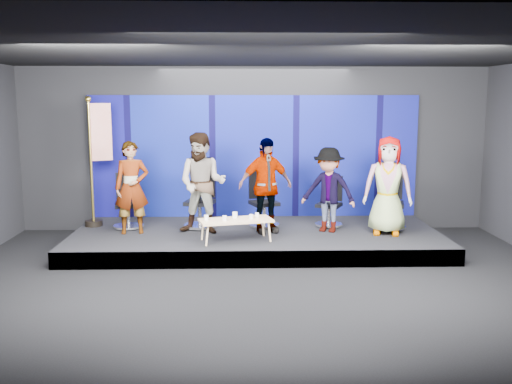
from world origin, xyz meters
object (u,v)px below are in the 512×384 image
(chair_e, at_px, (390,209))
(coffee_table, at_px, (236,221))
(mug_d, at_px, (251,217))
(flag_stand, at_px, (98,158))
(panelist_d, at_px, (328,190))
(mug_c, at_px, (235,215))
(mug_a, at_px, (206,218))
(chair_b, at_px, (201,208))
(panelist_a, at_px, (132,188))
(panelist_e, at_px, (388,186))
(panelist_b, at_px, (202,183))
(chair_d, at_px, (330,210))
(mug_e, at_px, (257,215))
(chair_c, at_px, (263,208))
(chair_a, at_px, (128,210))
(mug_b, at_px, (224,218))
(panelist_c, at_px, (265,185))

(chair_e, relative_size, coffee_table, 0.82)
(mug_d, relative_size, flag_stand, 0.03)
(panelist_d, bearing_deg, mug_c, -136.77)
(mug_a, bearing_deg, mug_d, 5.36)
(chair_b, height_order, mug_d, chair_b)
(mug_a, xyz_separation_m, flag_stand, (-2.22, 1.43, 0.92))
(panelist_a, distance_m, panelist_e, 4.80)
(panelist_b, height_order, chair_d, panelist_b)
(mug_e, bearing_deg, chair_c, 81.51)
(chair_d, distance_m, coffee_table, 2.22)
(chair_a, xyz_separation_m, mug_e, (2.52, -1.00, 0.08))
(panelist_b, distance_m, mug_a, 0.88)
(panelist_a, distance_m, mug_b, 1.98)
(chair_c, height_order, coffee_table, chair_c)
(panelist_e, xyz_separation_m, mug_a, (-3.36, -0.55, -0.48))
(panelist_c, height_order, chair_d, panelist_c)
(panelist_d, height_order, chair_e, panelist_d)
(chair_d, relative_size, coffee_table, 0.72)
(mug_c, bearing_deg, panelist_d, 18.05)
(panelist_c, relative_size, panelist_e, 0.98)
(chair_a, bearing_deg, chair_b, -10.52)
(panelist_a, height_order, mug_c, panelist_a)
(panelist_b, bearing_deg, chair_b, 110.17)
(panelist_e, xyz_separation_m, mug_c, (-2.86, -0.35, -0.47))
(chair_b, distance_m, chair_c, 1.24)
(mug_e, bearing_deg, chair_d, 35.07)
(panelist_b, relative_size, mug_c, 17.76)
(mug_d, bearing_deg, mug_b, -165.26)
(chair_a, distance_m, mug_c, 2.36)
(mug_c, bearing_deg, flag_stand, 155.57)
(panelist_e, distance_m, mug_c, 2.92)
(chair_e, bearing_deg, flag_stand, -169.76)
(chair_c, xyz_separation_m, mug_e, (-0.15, -1.03, 0.07))
(panelist_a, distance_m, flag_stand, 1.15)
(chair_a, relative_size, coffee_table, 0.78)
(panelist_b, distance_m, mug_e, 1.24)
(coffee_table, bearing_deg, chair_e, 17.58)
(chair_d, xyz_separation_m, coffee_table, (-1.87, -1.20, 0.04))
(mug_a, height_order, mug_d, mug_a)
(chair_e, bearing_deg, chair_b, -168.65)
(panelist_c, relative_size, chair_d, 1.81)
(chair_d, distance_m, mug_e, 1.82)
(chair_b, height_order, coffee_table, chair_b)
(panelist_c, bearing_deg, panelist_d, -17.16)
(chair_a, relative_size, panelist_c, 0.60)
(chair_c, bearing_deg, panelist_b, -174.04)
(chair_a, relative_size, mug_b, 11.92)
(panelist_e, bearing_deg, panelist_d, -177.56)
(chair_a, xyz_separation_m, chair_e, (5.16, -0.20, 0.02))
(chair_a, height_order, flag_stand, flag_stand)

